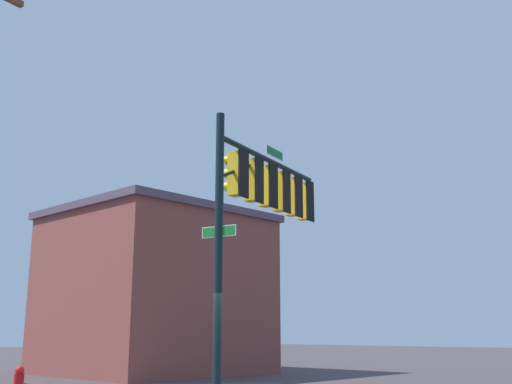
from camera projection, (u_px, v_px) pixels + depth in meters
name	position (u px, v px, depth m)	size (l,w,h in m)	color
signal_pole_assembly	(263.00, 199.00, 16.29)	(5.04, 1.81, 6.80)	black
fire_hydrant	(19.00, 384.00, 15.04)	(0.33, 0.24, 0.83)	red
brick_building	(155.00, 291.00, 25.74)	(7.93, 7.58, 6.61)	brown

